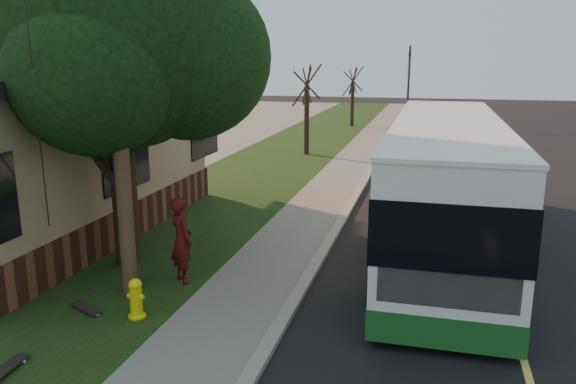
# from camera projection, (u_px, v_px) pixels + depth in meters

# --- Properties ---
(ground) EXTENTS (120.00, 120.00, 0.00)m
(ground) POSITION_uv_depth(u_px,v_px,m) (275.00, 338.00, 9.56)
(ground) COLOR black
(ground) RESTS_ON ground
(road) EXTENTS (8.00, 80.00, 0.01)m
(road) POSITION_uv_depth(u_px,v_px,m) (479.00, 206.00, 18.00)
(road) COLOR black
(road) RESTS_ON ground
(curb) EXTENTS (0.25, 80.00, 0.12)m
(curb) POSITION_uv_depth(u_px,v_px,m) (355.00, 197.00, 18.96)
(curb) COLOR gray
(curb) RESTS_ON ground
(sidewalk) EXTENTS (2.00, 80.00, 0.08)m
(sidewalk) POSITION_uv_depth(u_px,v_px,m) (326.00, 196.00, 19.21)
(sidewalk) COLOR slate
(sidewalk) RESTS_ON ground
(grass_verge) EXTENTS (5.00, 80.00, 0.07)m
(grass_verge) POSITION_uv_depth(u_px,v_px,m) (230.00, 190.00, 20.06)
(grass_verge) COLOR black
(grass_verge) RESTS_ON ground
(fire_hydrant) EXTENTS (0.32, 0.32, 0.74)m
(fire_hydrant) POSITION_uv_depth(u_px,v_px,m) (136.00, 298.00, 10.09)
(fire_hydrant) COLOR yellow
(fire_hydrant) RESTS_ON grass_verge
(utility_pole) EXTENTS (2.86, 3.21, 9.07)m
(utility_pole) POSITION_uv_depth(u_px,v_px,m) (114.00, 59.00, 10.22)
(utility_pole) COLOR #473321
(utility_pole) RESTS_ON ground
(leafy_tree) EXTENTS (6.30, 6.00, 7.80)m
(leafy_tree) POSITION_uv_depth(u_px,v_px,m) (118.00, 32.00, 11.86)
(leafy_tree) COLOR black
(leafy_tree) RESTS_ON grass_verge
(bare_tree_near) EXTENTS (1.38, 1.21, 4.31)m
(bare_tree_near) POSITION_uv_depth(u_px,v_px,m) (307.00, 111.00, 26.85)
(bare_tree_near) COLOR black
(bare_tree_near) RESTS_ON grass_verge
(bare_tree_far) EXTENTS (1.38, 1.21, 4.03)m
(bare_tree_far) POSITION_uv_depth(u_px,v_px,m) (352.00, 98.00, 38.06)
(bare_tree_far) COLOR black
(bare_tree_far) RESTS_ON grass_verge
(traffic_signal) EXTENTS (0.18, 0.22, 5.50)m
(traffic_signal) POSITION_uv_depth(u_px,v_px,m) (409.00, 78.00, 40.71)
(traffic_signal) COLOR #2D2D30
(traffic_signal) RESTS_ON ground
(transit_bus) EXTENTS (2.72, 11.78, 3.19)m
(transit_bus) POSITION_uv_depth(u_px,v_px,m) (445.00, 179.00, 13.98)
(transit_bus) COLOR silver
(transit_bus) RESTS_ON ground
(skateboarder) EXTENTS (0.79, 0.76, 1.82)m
(skateboarder) POSITION_uv_depth(u_px,v_px,m) (182.00, 240.00, 11.59)
(skateboarder) COLOR #470E0E
(skateboarder) RESTS_ON grass_verge
(skateboard_main) EXTENTS (0.27, 0.88, 0.08)m
(skateboard_main) POSITION_uv_depth(u_px,v_px,m) (6.00, 369.00, 8.35)
(skateboard_main) COLOR black
(skateboard_main) RESTS_ON grass_verge
(skateboard_spare) EXTENTS (0.79, 0.52, 0.07)m
(skateboard_spare) POSITION_uv_depth(u_px,v_px,m) (86.00, 308.00, 10.40)
(skateboard_spare) COLOR black
(skateboard_spare) RESTS_ON grass_verge
(dumpster) EXTENTS (1.64, 1.32, 1.41)m
(dumpster) POSITION_uv_depth(u_px,v_px,m) (125.00, 176.00, 19.01)
(dumpster) COLOR black
(dumpster) RESTS_ON building_lot
(distant_car) EXTENTS (1.99, 4.71, 1.59)m
(distant_car) POSITION_uv_depth(u_px,v_px,m) (419.00, 120.00, 35.67)
(distant_car) COLOR black
(distant_car) RESTS_ON ground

